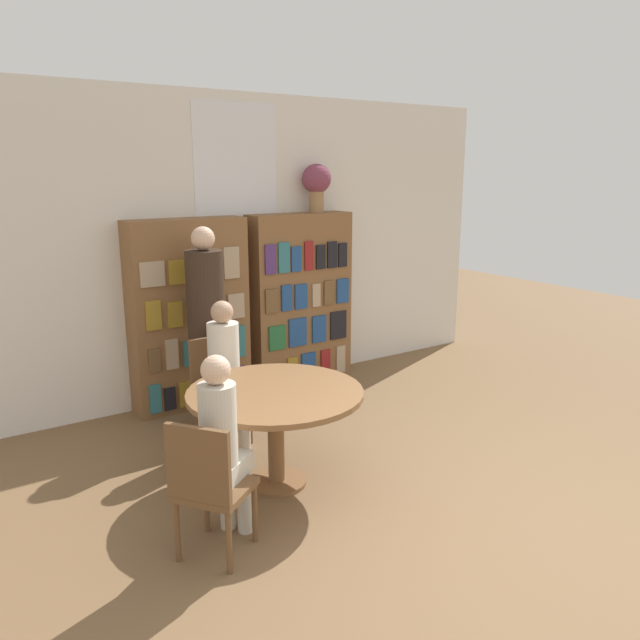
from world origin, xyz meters
name	(u,v)px	position (x,y,z in m)	size (l,w,h in m)	color
ground_plane	(491,538)	(0.00, 0.00, 0.00)	(16.00, 16.00, 0.00)	brown
wall_back	(237,246)	(0.00, 3.42, 1.51)	(6.40, 0.07, 3.00)	silver
bookshelf_left	(189,315)	(-0.63, 3.23, 0.91)	(1.14, 0.34, 1.82)	brown
bookshelf_right	(300,300)	(0.63, 3.23, 0.91)	(1.14, 0.34, 1.82)	brown
flower_vase	(317,182)	(0.85, 3.23, 2.13)	(0.30, 0.30, 0.50)	#997047
reading_table	(275,405)	(-0.76, 1.37, 0.62)	(1.27, 1.27, 0.73)	brown
chair_near_camera	(208,484)	(-1.55, 0.80, 0.49)	(0.56, 0.56, 0.88)	brown
chair_left_side	(218,384)	(-0.76, 2.35, 0.49)	(0.40, 0.40, 0.88)	brown
seated_reader_left	(226,366)	(-0.76, 2.17, 0.70)	(0.26, 0.37, 1.24)	silver
seated_reader_right	(223,440)	(-1.40, 0.91, 0.68)	(0.39, 0.37, 1.23)	beige
librarian_standing	(206,304)	(-0.68, 2.72, 1.11)	(0.33, 0.60, 1.79)	#332319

